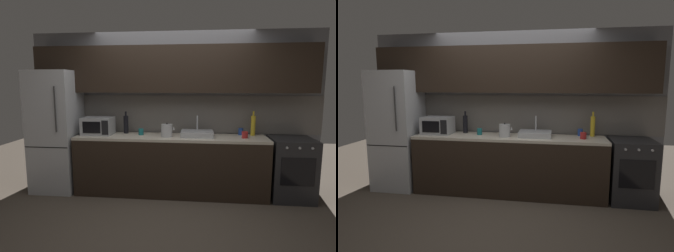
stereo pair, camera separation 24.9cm
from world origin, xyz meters
The scene contains 13 objects.
ground_plane centered at (0.00, 0.00, 0.00)m, with size 10.00×10.00×0.00m, color #4C4238.
back_wall centered at (0.00, 1.20, 1.55)m, with size 4.61×0.44×2.50m.
counter_run centered at (0.00, 0.90, 0.45)m, with size 2.87×0.60×0.90m.
refrigerator centered at (-1.82, 0.90, 0.94)m, with size 0.68×0.69×1.89m.
oven_range centered at (1.78, 0.90, 0.45)m, with size 0.60×0.62×0.90m.
microwave centered at (-1.14, 0.92, 1.04)m, with size 0.46×0.35×0.27m.
sink_basin centered at (0.40, 0.93, 0.94)m, with size 0.48×0.38×0.30m.
kettle centered at (-0.05, 0.84, 0.99)m, with size 0.20×0.17×0.21m.
wine_bottle_dark centered at (-0.73, 1.07, 1.05)m, with size 0.08×0.08×0.35m.
wine_bottle_yellow centered at (1.25, 1.10, 1.06)m, with size 0.07×0.07×0.37m.
mug_blue centered at (1.07, 1.11, 0.95)m, with size 0.08×0.08×0.11m, color #234299.
mug_teal centered at (-0.46, 0.95, 0.95)m, with size 0.08×0.08×0.10m, color #19666B.
mug_red centered at (1.09, 0.86, 0.95)m, with size 0.09×0.09×0.10m, color #A82323.
Camera 1 is at (0.42, -3.27, 1.69)m, focal length 30.11 mm.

